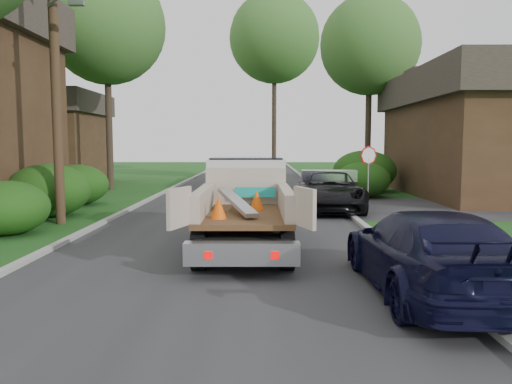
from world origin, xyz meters
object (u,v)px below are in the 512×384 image
at_px(tree_right_far, 370,45).
at_px(navy_suv, 429,252).
at_px(stop_sign, 368,164).
at_px(utility_pole, 55,60).
at_px(house_right, 506,132).
at_px(tree_left_far, 106,26).
at_px(black_pickup, 330,191).
at_px(flatbed_truck, 246,197).
at_px(tree_center_far, 274,38).
at_px(house_left_far, 42,136).

bearing_deg(tree_right_far, navy_suv, -99.39).
bearing_deg(navy_suv, stop_sign, -97.83).
bearing_deg(stop_sign, utility_pole, -159.38).
distance_m(stop_sign, utility_pole, 11.91).
relative_size(house_right, tree_left_far, 1.06).
height_order(house_right, navy_suv, house_right).
xyz_separation_m(stop_sign, house_right, (7.80, 5.00, 1.38)).
distance_m(house_right, black_pickup, 11.23).
bearing_deg(tree_left_far, house_right, -8.33).
xyz_separation_m(stop_sign, navy_suv, (-1.42, -11.50, -1.05)).
height_order(house_right, flatbed_truck, house_right).
bearing_deg(black_pickup, tree_center_far, 99.14).
bearing_deg(flatbed_truck, tree_center_far, 86.48).
distance_m(tree_center_far, flatbed_truck, 29.79).
relative_size(house_right, navy_suv, 2.58).
relative_size(tree_left_far, tree_center_far, 0.84).
height_order(tree_center_far, navy_suv, tree_center_far).
bearing_deg(tree_right_far, house_left_far, 174.56).
relative_size(house_left_far, black_pickup, 1.40).
height_order(tree_left_far, black_pickup, tree_left_far).
distance_m(utility_pole, black_pickup, 10.65).
distance_m(house_left_far, black_pickup, 22.00).
xyz_separation_m(house_left_far, black_pickup, (17.10, -13.65, -2.30)).
bearing_deg(tree_center_far, house_left_far, -152.70).
height_order(utility_pole, navy_suv, utility_pole).
distance_m(utility_pole, navy_suv, 12.71).
xyz_separation_m(house_right, navy_suv, (-9.22, -16.50, -2.43)).
height_order(utility_pole, house_right, utility_pole).
bearing_deg(tree_center_far, stop_sign, -81.34).
bearing_deg(house_left_far, tree_right_far, -5.44).
bearing_deg(utility_pole, house_left_far, 115.23).
xyz_separation_m(house_left_far, tree_right_far, (21.00, -2.00, 5.43)).
bearing_deg(tree_left_far, tree_right_far, 11.31).
distance_m(tree_right_far, flatbed_truck, 20.71).
relative_size(stop_sign, house_right, 0.19).
bearing_deg(house_right, tree_center_far, 124.51).
height_order(house_left_far, tree_right_far, tree_right_far).
bearing_deg(navy_suv, house_left_far, -55.59).
height_order(tree_center_far, black_pickup, tree_center_far).
height_order(house_right, tree_right_far, tree_right_far).
bearing_deg(navy_suv, tree_center_far, -87.65).
relative_size(stop_sign, house_left_far, 0.33).
height_order(stop_sign, flatbed_truck, stop_sign).
bearing_deg(black_pickup, navy_suv, -84.14).
distance_m(stop_sign, tree_center_far, 23.15).
bearing_deg(house_right, black_pickup, -148.97).
xyz_separation_m(tree_left_far, tree_right_far, (15.00, 3.00, -0.50)).
bearing_deg(house_left_far, utility_pole, -64.77).
height_order(stop_sign, tree_left_far, tree_left_far).
distance_m(house_left_far, tree_left_far, 9.81).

